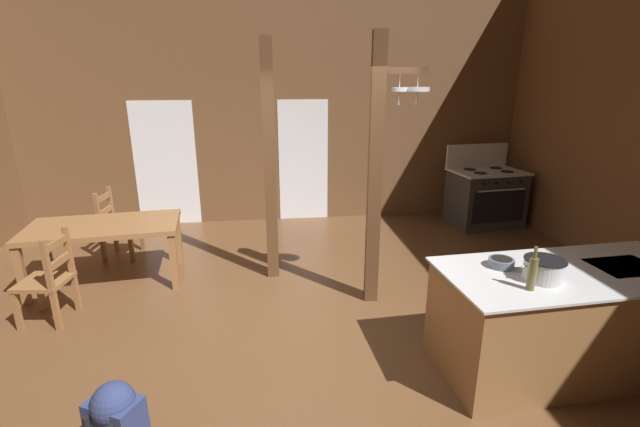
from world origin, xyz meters
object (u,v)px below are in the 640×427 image
Objects in this scene: kitchen_island at (565,319)px; mixing_bowl_on_counter at (501,263)px; stove_range at (485,197)px; stockpot_on_counter at (544,270)px; ladderback_chair_by_post at (49,280)px; backpack at (117,422)px; dining_table at (104,231)px; bottle_tall_on_counter at (532,273)px; ladderback_chair_near_window at (117,225)px.

kitchen_island is 0.76m from mixing_bowl_on_counter.
stove_range is 4.16m from stockpot_on_counter.
ladderback_chair_by_post is at bearing 160.93° from stockpot_on_counter.
stove_range is 2.21× the size of backpack.
kitchen_island is at bearing 19.27° from stockpot_on_counter.
dining_table is 4.58m from bottle_tall_on_counter.
stove_range is 1.39× the size of ladderback_chair_near_window.
stove_range reaches higher than stockpot_on_counter.
dining_table is 0.87m from ladderback_chair_near_window.
kitchen_island is 3.71× the size of backpack.
dining_table is 1.88× the size of ladderback_chair_near_window.
ladderback_chair_near_window is at bearing 142.47° from stockpot_on_counter.
ladderback_chair_near_window is 1.59× the size of backpack.
ladderback_chair_near_window is 2.81× the size of bottle_tall_on_counter.
ladderback_chair_by_post reaches higher than dining_table.
ladderback_chair_near_window is (-0.13, 0.84, -0.20)m from dining_table.
ladderback_chair_near_window is 4.94m from mixing_bowl_on_counter.
ladderback_chair_by_post is at bearing -158.18° from stove_range.
backpack is 2.91× the size of mixing_bowl_on_counter.
backpack is (-4.64, -4.26, -0.17)m from stove_range.
stove_range reaches higher than dining_table.
mixing_bowl_on_counter is at bearing 90.24° from bottle_tall_on_counter.
mixing_bowl_on_counter is (-0.19, 0.27, -0.05)m from stockpot_on_counter.
dining_table is 4.67m from stockpot_on_counter.
ladderback_chair_by_post is (-4.66, 1.36, 0.00)m from kitchen_island.
bottle_tall_on_counter is at bearing -113.74° from stove_range.
kitchen_island is 3.50m from backpack.
bottle_tall_on_counter is (4.10, -1.62, 0.59)m from ladderback_chair_by_post.
mixing_bowl_on_counter is (3.83, -2.08, 0.29)m from dining_table.
ladderback_chair_by_post is (-0.14, -1.70, 0.00)m from ladderback_chair_near_window.
stove_range is 1.39× the size of ladderback_chair_by_post.
mixing_bowl_on_counter reaches higher than ladderback_chair_near_window.
stove_range is 5.77m from dining_table.
ladderback_chair_near_window is at bearing -173.62° from stove_range.
dining_table is 1.88× the size of ladderback_chair_by_post.
dining_table is 4.76× the size of stockpot_on_counter.
dining_table is 5.28× the size of bottle_tall_on_counter.
ladderback_chair_near_window is at bearing 145.90° from kitchen_island.
kitchen_island is 0.66m from stockpot_on_counter.
bottle_tall_on_counter is at bearing -40.02° from ladderback_chair_near_window.
kitchen_island is 5.46m from ladderback_chair_near_window.
stove_range is 5.74m from ladderback_chair_near_window.
stove_range is at bearing 67.90° from stockpot_on_counter.
kitchen_island is 3.88m from stove_range.
bottle_tall_on_counter is (-0.19, -0.14, 0.05)m from stockpot_on_counter.
stockpot_on_counter is (4.02, -2.35, 0.34)m from dining_table.
mixing_bowl_on_counter is (-1.75, -3.56, 0.46)m from stove_range.
stove_range is (1.19, 3.70, 0.03)m from kitchen_island.
mixing_bowl_on_counter is at bearing -16.50° from ladderback_chair_by_post.
bottle_tall_on_counter reaches higher than ladderback_chair_by_post.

